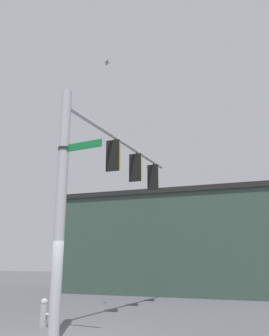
{
  "coord_description": "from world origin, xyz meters",
  "views": [
    {
      "loc": [
        5.48,
        -8.07,
        2.03
      ],
      "look_at": [
        0.34,
        4.79,
        5.74
      ],
      "focal_mm": 36.16,
      "sensor_mm": 36.0,
      "label": 1
    }
  ],
  "objects_px": {
    "street_name_sign": "(73,147)",
    "fire_hydrant": "(44,312)",
    "traffic_light_mid_inner": "(137,168)",
    "traffic_light_mid_outer": "(154,178)",
    "bird_flying": "(107,62)",
    "traffic_light_nearest_pole": "(115,157)"
  },
  "relations": [
    {
      "from": "bird_flying",
      "to": "fire_hydrant",
      "type": "height_order",
      "value": "bird_flying"
    },
    {
      "from": "bird_flying",
      "to": "street_name_sign",
      "type": "bearing_deg",
      "value": -77.72
    },
    {
      "from": "traffic_light_mid_inner",
      "to": "traffic_light_mid_outer",
      "type": "height_order",
      "value": "same"
    },
    {
      "from": "traffic_light_mid_outer",
      "to": "street_name_sign",
      "type": "xyz_separation_m",
      "value": [
        -0.16,
        -6.96,
        -0.6
      ]
    },
    {
      "from": "traffic_light_mid_inner",
      "to": "street_name_sign",
      "type": "relative_size",
      "value": 0.89
    },
    {
      "from": "traffic_light_mid_outer",
      "to": "fire_hydrant",
      "type": "distance_m",
      "value": 7.95
    },
    {
      "from": "traffic_light_mid_inner",
      "to": "street_name_sign",
      "type": "bearing_deg",
      "value": -90.24
    },
    {
      "from": "traffic_light_nearest_pole",
      "to": "traffic_light_mid_inner",
      "type": "bearing_deg",
      "value": 85.9
    },
    {
      "from": "traffic_light_nearest_pole",
      "to": "bird_flying",
      "type": "distance_m",
      "value": 4.55
    },
    {
      "from": "street_name_sign",
      "to": "fire_hydrant",
      "type": "bearing_deg",
      "value": 140.24
    },
    {
      "from": "street_name_sign",
      "to": "traffic_light_nearest_pole",
      "type": "bearing_deg",
      "value": 92.18
    },
    {
      "from": "traffic_light_mid_inner",
      "to": "bird_flying",
      "type": "distance_m",
      "value": 4.78
    },
    {
      "from": "traffic_light_nearest_pole",
      "to": "street_name_sign",
      "type": "xyz_separation_m",
      "value": [
        0.12,
        -3.09,
        -0.6
      ]
    },
    {
      "from": "traffic_light_nearest_pole",
      "to": "fire_hydrant",
      "type": "distance_m",
      "value": 5.83
    },
    {
      "from": "traffic_light_mid_inner",
      "to": "street_name_sign",
      "type": "xyz_separation_m",
      "value": [
        -0.02,
        -5.03,
        -0.6
      ]
    },
    {
      "from": "traffic_light_nearest_pole",
      "to": "street_name_sign",
      "type": "height_order",
      "value": "traffic_light_nearest_pole"
    },
    {
      "from": "street_name_sign",
      "to": "bird_flying",
      "type": "relative_size",
      "value": 4.46
    },
    {
      "from": "traffic_light_mid_inner",
      "to": "traffic_light_mid_outer",
      "type": "distance_m",
      "value": 1.94
    },
    {
      "from": "traffic_light_nearest_pole",
      "to": "fire_hydrant",
      "type": "height_order",
      "value": "traffic_light_nearest_pole"
    },
    {
      "from": "traffic_light_mid_inner",
      "to": "bird_flying",
      "type": "xyz_separation_m",
      "value": [
        -0.79,
        -1.48,
        4.48
      ]
    },
    {
      "from": "street_name_sign",
      "to": "fire_hydrant",
      "type": "height_order",
      "value": "street_name_sign"
    },
    {
      "from": "traffic_light_nearest_pole",
      "to": "traffic_light_mid_inner",
      "type": "relative_size",
      "value": 1.0
    }
  ]
}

